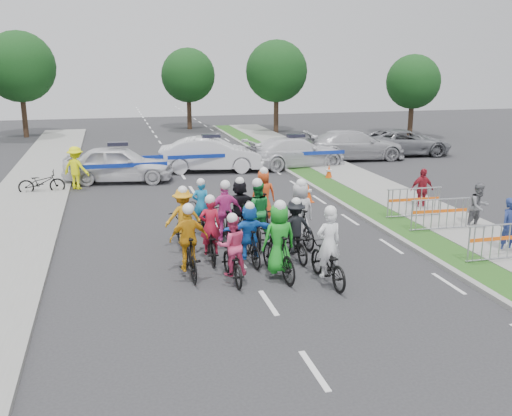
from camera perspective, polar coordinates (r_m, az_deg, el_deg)
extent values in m
plane|color=#28282B|center=(13.07, 1.25, -9.47)|extent=(90.00, 90.00, 0.00)
cube|color=gray|center=(19.22, 11.94, -1.66)|extent=(0.20, 60.00, 0.12)
cube|color=#1C4D18|center=(19.53, 13.78, -1.52)|extent=(1.20, 60.00, 0.11)
cube|color=gray|center=(20.43, 18.25, -1.11)|extent=(2.40, 60.00, 0.13)
imported|color=black|center=(14.11, 7.14, -5.49)|extent=(0.79, 1.99, 1.03)
imported|color=white|center=(13.89, 7.28, -3.54)|extent=(0.65, 0.44, 1.71)
sphere|color=white|center=(13.62, 7.46, -0.35)|extent=(0.30, 0.30, 0.30)
imported|color=black|center=(14.33, 2.25, -4.77)|extent=(0.81, 2.00, 1.17)
imported|color=green|center=(14.13, 2.33, -3.03)|extent=(0.92, 0.67, 1.75)
sphere|color=white|center=(13.86, 2.42, 0.21)|extent=(0.30, 0.30, 0.30)
imported|color=black|center=(14.18, -2.43, -5.54)|extent=(0.68, 1.76, 0.91)
imported|color=#DD3D70|center=(13.97, -2.41, -3.74)|extent=(0.76, 0.60, 1.52)
sphere|color=white|center=(13.72, -2.40, -1.02)|extent=(0.26, 0.26, 0.26)
imported|color=black|center=(14.51, -6.71, -4.74)|extent=(0.61, 1.87, 1.11)
imported|color=orange|center=(14.32, -6.73, -3.08)|extent=(0.99, 0.45, 1.66)
sphere|color=white|center=(14.06, -6.80, -0.09)|extent=(0.29, 0.29, 0.29)
imported|color=black|center=(15.70, 3.84, -3.54)|extent=(0.73, 1.78, 0.91)
imported|color=black|center=(15.51, 3.93, -1.90)|extent=(1.02, 0.64, 1.52)
sphere|color=white|center=(15.28, 4.03, 0.58)|extent=(0.26, 0.26, 0.26)
imported|color=black|center=(15.33, -0.71, -3.79)|extent=(0.67, 1.70, 0.99)
imported|color=blue|center=(15.16, -0.67, -2.32)|extent=(1.42, 0.61, 1.49)
sphere|color=white|center=(14.93, -0.63, 0.14)|extent=(0.26, 0.26, 0.26)
imported|color=black|center=(15.69, -4.60, -3.48)|extent=(0.73, 1.85, 0.96)
imported|color=red|center=(15.49, -4.61, -1.79)|extent=(0.60, 0.41, 1.59)
sphere|color=white|center=(15.25, -4.63, 0.84)|extent=(0.28, 0.28, 0.28)
imported|color=black|center=(16.80, 4.35, -1.87)|extent=(0.79, 2.00, 1.17)
imported|color=silver|center=(16.63, 4.44, -0.35)|extent=(0.92, 0.66, 1.76)
sphere|color=white|center=(16.39, 4.55, 2.44)|extent=(0.30, 0.30, 0.30)
imported|color=black|center=(16.89, 0.05, -1.95)|extent=(1.01, 2.08, 1.05)
imported|color=#178133|center=(16.71, 0.09, -0.26)|extent=(0.94, 0.79, 1.74)
sphere|color=white|center=(16.47, 0.13, 2.50)|extent=(0.30, 0.30, 0.30)
imported|color=black|center=(16.86, -3.10, -1.85)|extent=(0.61, 1.91, 1.14)
imported|color=#E53FA5|center=(16.69, -3.09, -0.37)|extent=(1.01, 0.46, 1.70)
sphere|color=white|center=(16.45, -3.09, 2.31)|extent=(0.30, 0.30, 0.30)
imported|color=black|center=(16.66, -7.26, -2.44)|extent=(0.82, 1.91, 0.97)
imported|color=orange|center=(16.47, -7.29, -0.81)|extent=(1.10, 0.70, 1.62)
sphere|color=white|center=(16.24, -7.35, 1.73)|extent=(0.28, 0.28, 0.28)
imported|color=black|center=(17.82, -1.68, -1.04)|extent=(0.83, 1.84, 1.07)
imported|color=black|center=(17.66, -1.65, 0.32)|extent=(1.55, 0.75, 1.61)
sphere|color=white|center=(17.44, -1.63, 2.68)|extent=(0.28, 0.28, 0.28)
imported|color=black|center=(18.19, -5.51, -1.03)|extent=(0.65, 1.75, 0.91)
imported|color=#1A87C5|center=(18.02, -5.52, 0.41)|extent=(0.56, 0.38, 1.52)
sphere|color=white|center=(17.81, -5.55, 2.57)|extent=(0.26, 0.26, 0.26)
imported|color=black|center=(19.13, 0.70, 0.11)|extent=(0.69, 1.87, 1.10)
imported|color=#D7471A|center=(18.97, 0.75, 1.40)|extent=(0.85, 0.60, 1.65)
sphere|color=white|center=(18.76, 0.79, 3.68)|extent=(0.29, 0.29, 0.29)
imported|color=silver|center=(26.37, -13.55, 4.31)|extent=(5.07, 2.72, 1.64)
imported|color=silver|center=(28.23, -4.49, 5.35)|extent=(5.28, 2.57, 1.67)
imported|color=silver|center=(29.35, 3.98, 5.59)|extent=(5.55, 2.91, 1.53)
imported|color=#B5B5BA|center=(31.98, 9.84, 6.22)|extent=(5.68, 2.61, 1.61)
imported|color=slate|center=(34.19, 14.61, 6.38)|extent=(5.59, 3.10, 1.48)
imported|color=navy|center=(17.56, 24.03, -1.65)|extent=(0.64, 0.47, 1.61)
imported|color=slate|center=(19.69, 21.39, 0.14)|extent=(0.83, 0.69, 1.52)
imported|color=maroon|center=(21.55, 16.26, 1.78)|extent=(0.91, 0.39, 1.55)
imported|color=#F7FF0D|center=(25.35, -17.55, 3.85)|extent=(1.35, 1.21, 1.82)
cube|color=#F24C0C|center=(22.20, 5.20, 0.66)|extent=(0.40, 0.40, 0.03)
cone|color=#F24C0C|center=(22.13, 5.22, 1.50)|extent=(0.36, 0.36, 0.70)
cylinder|color=silver|center=(22.10, 5.22, 1.76)|extent=(0.29, 0.29, 0.08)
cube|color=#F24C0C|center=(26.41, 7.28, 2.84)|extent=(0.40, 0.40, 0.03)
cone|color=#F24C0C|center=(26.35, 7.30, 3.55)|extent=(0.36, 0.36, 0.70)
cylinder|color=silver|center=(26.33, 7.31, 3.77)|extent=(0.29, 0.29, 0.08)
imported|color=black|center=(24.95, -20.66, 2.42)|extent=(1.85, 0.71, 0.96)
cylinder|color=#382619|center=(43.42, 2.03, 9.65)|extent=(0.36, 0.36, 3.25)
sphere|color=#103312|center=(43.27, 2.06, 13.52)|extent=(4.55, 4.55, 4.55)
cylinder|color=#382619|center=(43.27, 15.22, 8.81)|extent=(0.36, 0.36, 2.75)
sphere|color=#103312|center=(43.12, 15.44, 12.08)|extent=(3.85, 3.85, 3.85)
cylinder|color=#382619|center=(44.01, -22.18, 8.84)|extent=(0.36, 0.36, 3.50)
sphere|color=#103312|center=(43.87, -22.58, 12.92)|extent=(4.90, 4.90, 4.90)
cylinder|color=#382619|center=(46.08, -6.69, 9.69)|extent=(0.36, 0.36, 3.00)
sphere|color=#103312|center=(45.93, -6.80, 13.05)|extent=(4.20, 4.20, 4.20)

